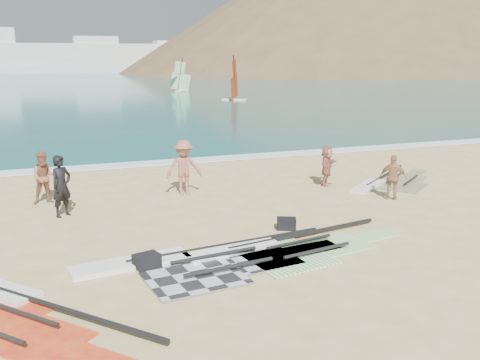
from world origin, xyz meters
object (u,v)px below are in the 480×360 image
object	(u,v)px
rig_orange	(388,183)
rig_red	(8,311)
rig_grey	(193,262)
gear_bag_near	(147,262)
rig_green	(282,248)
beachgoer_back	(393,177)
person_wetsuit	(61,186)
beachgoer_mid	(184,167)
gear_bag_far	(286,224)
beachgoer_left	(45,178)
beachgoer_right	(327,166)

from	to	relation	value
rig_orange	rig_red	bearing A→B (deg)	168.58
rig_grey	gear_bag_near	xyz separation A→B (m)	(-1.05, 0.08, 0.13)
rig_green	beachgoer_back	bearing A→B (deg)	19.23
person_wetsuit	rig_green	bearing A→B (deg)	-82.08
beachgoer_mid	beachgoer_back	distance (m)	7.07
gear_bag_near	beachgoer_mid	xyz separation A→B (m)	(2.49, 6.19, 0.78)
rig_orange	person_wetsuit	bearing A→B (deg)	143.19
rig_orange	gear_bag_far	bearing A→B (deg)	173.78
beachgoer_left	beachgoer_back	size ratio (longest dim) A/B	1.13
person_wetsuit	beachgoer_mid	bearing A→B (deg)	-20.47
gear_bag_near	beachgoer_back	world-z (taller)	beachgoer_back
rig_red	beachgoer_right	distance (m)	12.69
beachgoer_left	rig_grey	bearing A→B (deg)	-71.38
rig_red	person_wetsuit	xyz separation A→B (m)	(1.28, 6.17, 0.88)
rig_red	rig_grey	bearing A→B (deg)	65.30
person_wetsuit	beachgoer_back	size ratio (longest dim) A/B	1.23
gear_bag_far	beachgoer_back	distance (m)	4.98
beachgoer_back	beachgoer_right	distance (m)	2.77
beachgoer_mid	rig_green	bearing A→B (deg)	-80.24
rig_red	beachgoer_mid	xyz separation A→B (m)	(5.34, 7.40, 0.91)
beachgoer_mid	beachgoer_right	size ratio (longest dim) A/B	1.28
rig_green	rig_red	bearing A→B (deg)	-178.84
rig_orange	beachgoer_mid	bearing A→B (deg)	134.24
beachgoer_back	person_wetsuit	bearing A→B (deg)	30.84
rig_grey	gear_bag_far	size ratio (longest dim) A/B	12.42
beachgoer_right	rig_red	bearing A→B (deg)	166.14
beachgoer_left	beachgoer_mid	xyz separation A→B (m)	(4.52, -0.51, 0.10)
beachgoer_mid	beachgoer_right	bearing A→B (deg)	-4.03
rig_green	beachgoer_right	xyz separation A→B (m)	(4.41, 5.63, 0.70)
gear_bag_near	beachgoer_right	world-z (taller)	beachgoer_right
rig_green	gear_bag_far	bearing A→B (deg)	50.98
gear_bag_near	person_wetsuit	xyz separation A→B (m)	(-1.57, 4.97, 0.75)
gear_bag_near	person_wetsuit	size ratio (longest dim) A/B	0.30
rig_green	rig_red	size ratio (longest dim) A/B	1.12
rig_orange	beachgoer_right	size ratio (longest dim) A/B	3.31
beachgoer_mid	rig_grey	bearing A→B (deg)	-101.34
gear_bag_far	beachgoer_back	bearing A→B (deg)	19.17
rig_red	beachgoer_right	world-z (taller)	beachgoer_right
rig_green	beachgoer_right	distance (m)	7.19
rig_orange	rig_grey	bearing A→B (deg)	172.36
gear_bag_near	beachgoer_back	distance (m)	9.40
beachgoer_left	rig_green	bearing A→B (deg)	-56.75
rig_green	gear_bag_near	size ratio (longest dim) A/B	10.54
rig_orange	beachgoer_left	xyz separation A→B (m)	(-12.13, 1.65, 0.80)
beachgoer_right	person_wetsuit	bearing A→B (deg)	137.57
beachgoer_left	beachgoer_right	bearing A→B (deg)	-11.78
rig_green	person_wetsuit	xyz separation A→B (m)	(-4.95, 4.93, 0.88)
rig_green	person_wetsuit	world-z (taller)	person_wetsuit
rig_orange	gear_bag_near	distance (m)	11.29
rig_grey	beachgoer_right	bearing A→B (deg)	33.61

